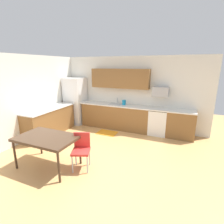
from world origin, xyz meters
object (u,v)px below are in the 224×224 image
object	(u,v)px
dining_table	(47,139)
chair_near_table	(81,148)
microwave	(161,92)
refrigerator	(76,101)
kettle	(124,103)
oven_range	(158,122)

from	to	relation	value
dining_table	chair_near_table	bearing A→B (deg)	20.10
microwave	chair_near_table	distance (m)	3.39
refrigerator	dining_table	bearing A→B (deg)	-66.73
microwave	chair_near_table	world-z (taller)	microwave
chair_near_table	kettle	bearing A→B (deg)	89.74
microwave	dining_table	size ratio (longest dim) A/B	0.39
microwave	dining_table	xyz separation A→B (m)	(-2.07, -3.24, -0.80)
oven_range	microwave	xyz separation A→B (m)	(-0.00, 0.10, 1.05)
oven_range	kettle	bearing A→B (deg)	177.79
refrigerator	chair_near_table	bearing A→B (deg)	-53.28
microwave	kettle	xyz separation A→B (m)	(-1.30, -0.05, -0.48)
refrigerator	chair_near_table	xyz separation A→B (m)	(2.07, -2.78, -0.44)
refrigerator	oven_range	xyz separation A→B (m)	(3.39, 0.08, -0.49)
chair_near_table	kettle	world-z (taller)	kettle
microwave	dining_table	world-z (taller)	microwave
refrigerator	microwave	xyz separation A→B (m)	(3.39, 0.18, 0.56)
microwave	kettle	size ratio (longest dim) A/B	2.70
dining_table	oven_range	bearing A→B (deg)	56.59
chair_near_table	oven_range	bearing A→B (deg)	65.37
oven_range	kettle	world-z (taller)	kettle
oven_range	microwave	world-z (taller)	microwave
chair_near_table	refrigerator	bearing A→B (deg)	126.72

